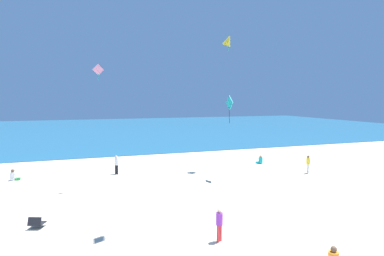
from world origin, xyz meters
name	(u,v)px	position (x,y,z in m)	size (l,w,h in m)	color
ground_plane	(176,181)	(0.00, 10.00, 0.00)	(120.00, 120.00, 0.00)	beige
ocean_water	(116,129)	(0.00, 50.92, 0.03)	(120.00, 60.00, 0.05)	#236084
beach_chair_near_camera	(36,222)	(-8.22, 4.17, 0.27)	(0.77, 0.78, 0.56)	black
person_0	(308,163)	(10.22, 8.81, 0.81)	(0.38, 0.38, 1.41)	white
person_1	(14,176)	(-10.81, 13.94, 0.30)	(0.65, 0.40, 0.81)	white
person_2	(219,222)	(-1.07, 0.29, 0.80)	(0.37, 0.37, 1.38)	red
person_3	(260,160)	(8.73, 13.31, 0.28)	(0.65, 0.66, 0.77)	#19ADB2
person_4	(116,163)	(-3.75, 13.41, 0.84)	(0.41, 0.41, 1.45)	black
kite_yellow	(228,40)	(5.10, 12.54, 10.41)	(1.06, 1.18, 1.45)	yellow
kite_teal	(230,103)	(3.81, 9.49, 5.43)	(0.07, 1.04, 1.98)	#1EADAD
kite_pink	(98,70)	(-5.09, 10.03, 7.55)	(0.71, 0.11, 1.01)	pink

